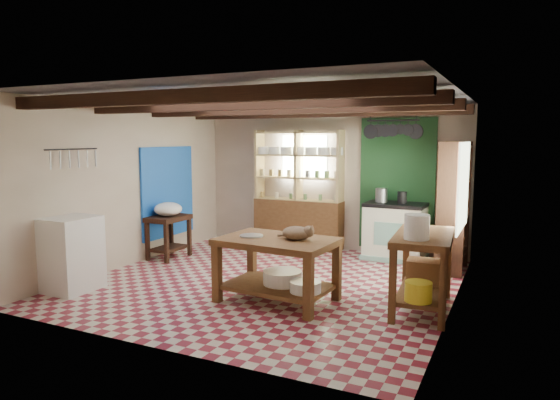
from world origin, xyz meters
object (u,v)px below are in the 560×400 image
at_px(stove, 395,231).
at_px(white_cabinet, 72,254).
at_px(work_table, 277,270).
at_px(prep_table, 169,237).
at_px(cat, 297,233).
at_px(right_counter, 422,272).

relative_size(stove, white_cabinet, 0.99).
bearing_deg(stove, work_table, -105.60).
height_order(prep_table, white_cabinet, white_cabinet).
bearing_deg(cat, stove, 72.17).
distance_m(work_table, stove, 2.96).
height_order(work_table, white_cabinet, white_cabinet).
bearing_deg(right_counter, prep_table, 165.39).
distance_m(work_table, cat, 0.55).
relative_size(prep_table, white_cabinet, 0.73).
relative_size(work_table, right_counter, 1.10).
height_order(work_table, prep_table, work_table).
relative_size(stove, right_counter, 0.76).
bearing_deg(stove, right_counter, -69.09).
bearing_deg(work_table, stove, 77.50).
bearing_deg(work_table, cat, 11.31).
bearing_deg(right_counter, work_table, -169.57).
xyz_separation_m(stove, prep_table, (-3.51, -1.60, -0.12)).
distance_m(right_counter, cat, 1.58).
height_order(work_table, cat, cat).
bearing_deg(right_counter, white_cabinet, -168.64).
height_order(prep_table, cat, cat).
xyz_separation_m(work_table, cat, (0.25, 0.03, 0.49)).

